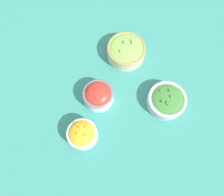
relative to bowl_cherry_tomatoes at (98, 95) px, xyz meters
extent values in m
plane|color=#337F75|center=(0.03, -0.04, -0.04)|extent=(3.00, 3.00, 0.00)
cylinder|color=white|center=(0.00, 0.00, -0.01)|extent=(0.12, 0.12, 0.05)
torus|color=slate|center=(0.00, 0.00, 0.01)|extent=(0.12, 0.12, 0.01)
ellipsoid|color=red|center=(0.00, 0.00, 0.01)|extent=(0.10, 0.10, 0.05)
ellipsoid|color=red|center=(-0.02, 0.02, 0.04)|extent=(0.01, 0.01, 0.01)
ellipsoid|color=red|center=(-0.02, -0.01, 0.04)|extent=(0.01, 0.01, 0.01)
ellipsoid|color=red|center=(-0.02, -0.02, 0.04)|extent=(0.01, 0.01, 0.01)
ellipsoid|color=red|center=(0.00, -0.03, 0.04)|extent=(0.01, 0.01, 0.01)
cylinder|color=#B2C1CC|center=(-0.14, -0.07, -0.01)|extent=(0.11, 0.11, 0.05)
torus|color=silver|center=(-0.14, -0.07, 0.01)|extent=(0.11, 0.11, 0.01)
ellipsoid|color=orange|center=(-0.14, -0.07, 0.01)|extent=(0.10, 0.10, 0.05)
cube|color=#F4A828|center=(-0.14, -0.06, 0.04)|extent=(0.01, 0.01, 0.01)
cube|color=#F4A828|center=(-0.12, -0.07, 0.04)|extent=(0.01, 0.01, 0.01)
cube|color=#F4A828|center=(-0.13, -0.05, 0.04)|extent=(0.01, 0.01, 0.01)
cube|color=#F4A828|center=(-0.14, -0.09, 0.04)|extent=(0.01, 0.01, 0.01)
cube|color=#F4A828|center=(-0.13, -0.09, 0.04)|extent=(0.01, 0.01, 0.01)
cube|color=#F4A828|center=(-0.15, -0.07, 0.04)|extent=(0.01, 0.01, 0.01)
cylinder|color=beige|center=(0.22, 0.07, -0.01)|extent=(0.16, 0.16, 0.05)
torus|color=#997A4C|center=(0.22, 0.07, 0.01)|extent=(0.16, 0.16, 0.01)
ellipsoid|color=#7ABC4C|center=(0.22, 0.07, 0.01)|extent=(0.14, 0.14, 0.03)
ellipsoid|color=#99D166|center=(0.22, 0.08, 0.04)|extent=(0.01, 0.02, 0.01)
ellipsoid|color=#99D166|center=(0.25, 0.07, 0.03)|extent=(0.01, 0.02, 0.01)
ellipsoid|color=#99D166|center=(0.24, 0.06, 0.03)|extent=(0.02, 0.01, 0.01)
ellipsoid|color=#99D166|center=(0.18, 0.06, 0.03)|extent=(0.02, 0.01, 0.01)
ellipsoid|color=#99D166|center=(0.22, 0.08, 0.04)|extent=(0.01, 0.01, 0.01)
ellipsoid|color=#99D166|center=(0.24, 0.05, 0.03)|extent=(0.01, 0.01, 0.01)
cylinder|color=#B2C1CC|center=(0.18, -0.19, -0.02)|extent=(0.15, 0.15, 0.04)
torus|color=silver|center=(0.18, -0.19, 0.00)|extent=(0.15, 0.15, 0.01)
ellipsoid|color=#387533|center=(0.18, -0.19, 0.00)|extent=(0.12, 0.12, 0.03)
ellipsoid|color=#47893D|center=(0.16, -0.21, 0.02)|extent=(0.01, 0.01, 0.01)
ellipsoid|color=#47893D|center=(0.18, -0.16, 0.02)|extent=(0.01, 0.01, 0.01)
ellipsoid|color=#47893D|center=(0.16, -0.20, 0.02)|extent=(0.01, 0.01, 0.01)
ellipsoid|color=#47893D|center=(0.15, -0.19, 0.02)|extent=(0.01, 0.01, 0.01)
ellipsoid|color=#47893D|center=(0.19, -0.20, 0.02)|extent=(0.01, 0.01, 0.01)
ellipsoid|color=#47893D|center=(0.20, -0.18, 0.02)|extent=(0.01, 0.01, 0.01)
camera|label=1|loc=(-0.16, -0.24, 0.78)|focal=35.00mm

